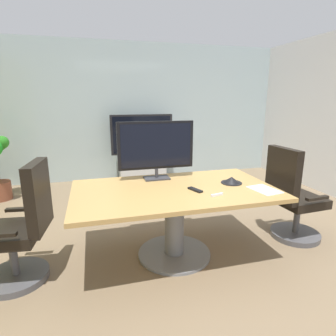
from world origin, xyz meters
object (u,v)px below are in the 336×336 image
(office_chair_left, at_px, (22,233))
(remote_control, at_px, (195,190))
(conference_table, at_px, (174,206))
(tv_monitor, at_px, (156,147))
(conference_phone, at_px, (232,180))
(wall_display_unit, at_px, (142,159))
(office_chair_right, at_px, (292,202))

(office_chair_left, distance_m, remote_control, 1.61)
(conference_table, distance_m, remote_control, 0.29)
(conference_table, bearing_deg, office_chair_left, -178.56)
(remote_control, bearing_deg, tv_monitor, 96.40)
(conference_phone, bearing_deg, wall_display_unit, 99.47)
(office_chair_right, bearing_deg, tv_monitor, 71.59)
(conference_table, bearing_deg, office_chair_right, -0.24)
(office_chair_left, distance_m, office_chair_right, 2.82)
(office_chair_right, bearing_deg, conference_table, 86.25)
(office_chair_left, xyz_separation_m, remote_control, (1.59, -0.08, 0.29))
(office_chair_left, relative_size, wall_display_unit, 0.83)
(office_chair_right, xyz_separation_m, remote_control, (-1.24, -0.11, 0.29))
(conference_table, xyz_separation_m, office_chair_left, (-1.41, -0.04, -0.09))
(conference_phone, bearing_deg, tv_monitor, 152.36)
(conference_phone, bearing_deg, conference_table, -178.72)
(office_chair_left, bearing_deg, remote_control, 93.67)
(conference_table, bearing_deg, remote_control, -33.94)
(tv_monitor, bearing_deg, wall_display_unit, 83.76)
(tv_monitor, xyz_separation_m, remote_control, (0.27, -0.51, -0.35))
(tv_monitor, bearing_deg, remote_control, -62.28)
(conference_table, relative_size, office_chair_left, 1.83)
(office_chair_right, bearing_deg, wall_display_unit, 20.40)
(office_chair_left, relative_size, tv_monitor, 1.30)
(remote_control, bearing_deg, conference_table, 124.74)
(office_chair_left, distance_m, wall_display_unit, 3.25)
(conference_table, distance_m, tv_monitor, 0.68)
(office_chair_left, bearing_deg, conference_phone, 98.01)
(office_chair_left, bearing_deg, wall_display_unit, 157.49)
(office_chair_left, height_order, wall_display_unit, wall_display_unit)
(tv_monitor, distance_m, wall_display_unit, 2.50)
(tv_monitor, height_order, wall_display_unit, tv_monitor)
(office_chair_right, xyz_separation_m, conference_phone, (-0.78, 0.02, 0.31))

